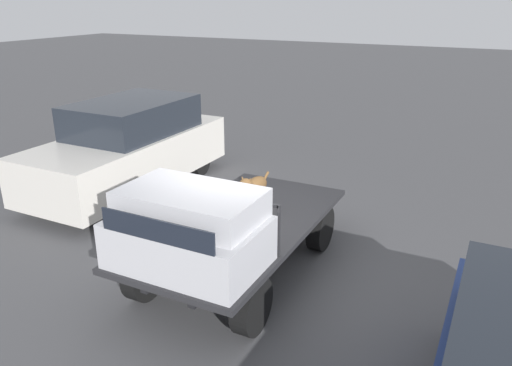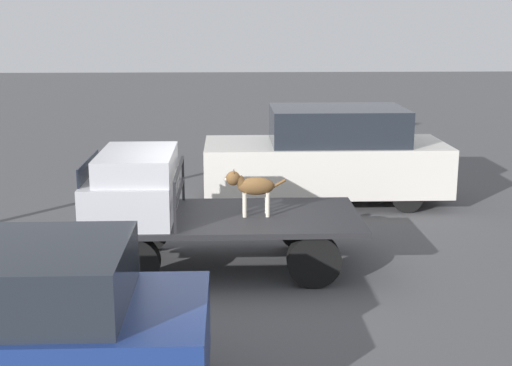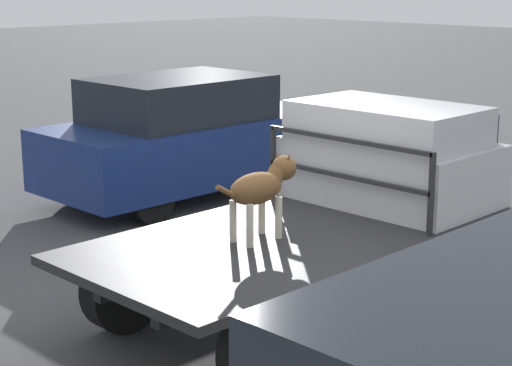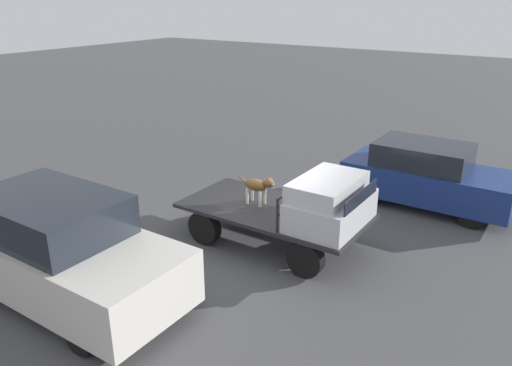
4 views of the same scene
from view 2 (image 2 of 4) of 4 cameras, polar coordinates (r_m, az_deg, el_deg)
ground_plane at (r=10.81m, az=-2.54°, el=-6.72°), size 80.00×80.00×0.00m
flatbed_truck at (r=10.62m, az=-2.57°, el=-3.69°), size 4.03×2.00×0.81m
truck_cab at (r=10.54m, az=-9.78°, el=-0.22°), size 1.25×1.88×0.96m
truck_headboard at (r=10.47m, az=-6.17°, el=-0.06°), size 0.04×1.88×0.72m
dog at (r=10.43m, az=-0.44°, el=-0.23°), size 0.92×0.26×0.70m
parked_pickup_far at (r=14.42m, az=5.77°, el=2.15°), size 4.81×1.99×1.93m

